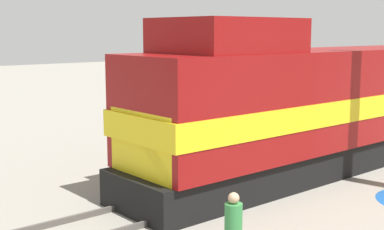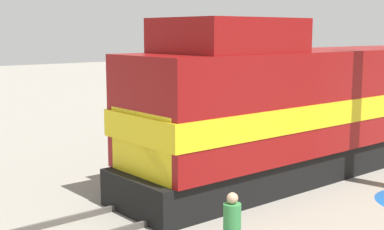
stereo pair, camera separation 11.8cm
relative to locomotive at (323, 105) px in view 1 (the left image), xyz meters
name	(u,v)px [view 1 (the left image)]	position (x,y,z in m)	size (l,w,h in m)	color
ground_plane	(241,189)	(0.00, -3.87, -2.11)	(120.00, 120.00, 0.00)	gray
rail_near	(224,181)	(-0.72, -3.87, -2.04)	(0.08, 40.91, 0.15)	#4C4742
rail_far	(259,192)	(0.72, -3.87, -2.04)	(0.08, 40.91, 0.15)	#4C4742
locomotive	(323,105)	(0.00, 0.00, 0.00)	(3.06, 16.46, 4.91)	black
person_bystander	(233,229)	(3.70, -7.85, -1.28)	(0.34, 0.34, 1.56)	#2D3347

